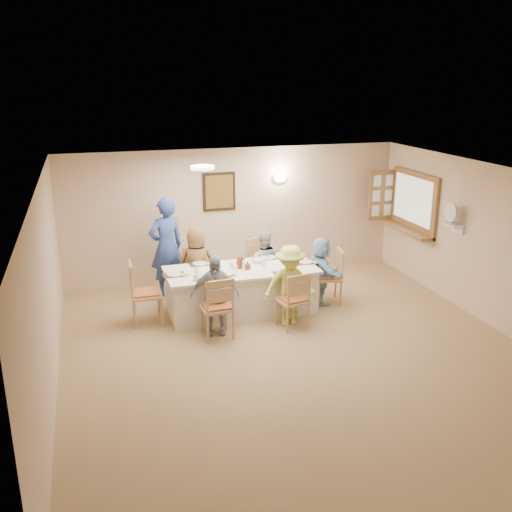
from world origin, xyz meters
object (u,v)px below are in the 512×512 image
object	(u,v)px
desk_fan	(452,216)
chair_right_end	(328,276)
chair_back_left	(196,275)
diner_back_right	(264,263)
serving_hatch	(414,202)
dining_table	(241,290)
chair_left_end	(146,293)
condiment_ketchup	(239,262)
chair_front_right	(292,299)
diner_back_left	(197,265)
chair_back_right	(262,266)
diner_right_end	(321,270)
diner_front_right	(290,285)
diner_front_left	(215,295)
chair_front_left	(217,306)
caregiver	(166,247)

from	to	relation	value
desk_fan	chair_right_end	size ratio (longest dim) A/B	0.31
chair_back_left	diner_back_right	world-z (taller)	diner_back_right
serving_hatch	dining_table	bearing A→B (deg)	-168.77
chair_left_end	condiment_ketchup	world-z (taller)	chair_left_end
chair_front_right	diner_back_right	distance (m)	1.49
chair_front_right	diner_back_left	bearing A→B (deg)	-60.13
desk_fan	diner_back_left	world-z (taller)	desk_fan
chair_back_right	diner_back_right	xyz separation A→B (m)	(0.00, -0.12, 0.10)
chair_back_right	chair_back_left	bearing A→B (deg)	170.68
diner_back_right	diner_right_end	world-z (taller)	diner_right_end
desk_fan	condiment_ketchup	xyz separation A→B (m)	(-3.50, 0.67, -0.67)
chair_right_end	diner_front_right	xyz separation A→B (m)	(-0.95, -0.68, 0.17)
diner_back_left	diner_back_right	size ratio (longest dim) A/B	1.14
serving_hatch	chair_right_end	xyz separation A→B (m)	(-2.03, -0.71, -1.02)
desk_fan	chair_left_end	bearing A→B (deg)	172.73
chair_front_right	diner_front_left	xyz separation A→B (m)	(-1.20, 0.12, 0.16)
diner_front_left	diner_back_right	bearing A→B (deg)	59.82
chair_back_right	chair_front_right	world-z (taller)	chair_back_right
chair_right_end	diner_front_right	world-z (taller)	diner_front_right
diner_back_right	chair_front_right	bearing A→B (deg)	101.19
chair_back_right	chair_front_right	size ratio (longest dim) A/B	1.05
dining_table	chair_left_end	xyz separation A→B (m)	(-1.55, 0.00, 0.13)
diner_front_right	chair_front_left	bearing A→B (deg)	-166.56
chair_back_right	chair_front_left	xyz separation A→B (m)	(-1.20, -1.60, 0.00)
diner_front_left	serving_hatch	bearing A→B (deg)	29.65
dining_table	chair_back_left	world-z (taller)	chair_back_left
dining_table	chair_right_end	world-z (taller)	chair_right_end
chair_back_right	chair_front_left	bearing A→B (deg)	-136.19
serving_hatch	chair_back_right	world-z (taller)	serving_hatch
dining_table	chair_front_right	xyz separation A→B (m)	(0.60, -0.80, 0.08)
desk_fan	chair_left_end	world-z (taller)	desk_fan
dining_table	diner_back_right	bearing A→B (deg)	48.58
serving_hatch	chair_back_left	bearing A→B (deg)	178.76
serving_hatch	diner_front_left	bearing A→B (deg)	-161.59
chair_back_right	diner_front_right	bearing A→B (deg)	-99.32
chair_front_left	chair_front_right	distance (m)	1.20
chair_front_right	chair_back_left	bearing A→B (deg)	-62.30
diner_back_left	chair_right_end	bearing A→B (deg)	171.57
desk_fan	chair_back_right	distance (m)	3.38
diner_back_right	caregiver	size ratio (longest dim) A/B	0.66
chair_left_end	chair_right_end	bearing A→B (deg)	-88.45
caregiver	condiment_ketchup	bearing A→B (deg)	113.75
chair_right_end	diner_back_left	size ratio (longest dim) A/B	0.71
chair_right_end	diner_back_right	size ratio (longest dim) A/B	0.81
chair_front_right	diner_back_right	world-z (taller)	diner_back_right
chair_right_end	diner_front_left	distance (m)	2.26
chair_left_end	diner_front_right	world-z (taller)	diner_front_right
chair_left_end	diner_front_left	world-z (taller)	diner_front_left
chair_back_left	chair_left_end	bearing A→B (deg)	-138.78
chair_back_right	diner_front_left	distance (m)	1.91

